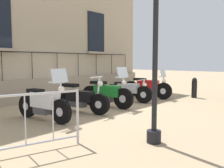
% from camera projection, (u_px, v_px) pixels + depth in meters
% --- Properties ---
extents(ground_plane, '(60.00, 60.00, 0.00)m').
position_uv_depth(ground_plane, '(102.00, 106.00, 8.79)').
color(ground_plane, tan).
extents(building_facade, '(0.82, 11.03, 6.62)m').
position_uv_depth(building_facade, '(50.00, 22.00, 10.34)').
color(building_facade, tan).
rests_on(building_facade, ground_plane).
extents(motorcycle_white, '(1.99, 0.60, 1.39)m').
position_uv_depth(motorcycle_white, '(44.00, 104.00, 6.58)').
color(motorcycle_white, black).
rests_on(motorcycle_white, ground_plane).
extents(motorcycle_black, '(2.13, 0.72, 1.12)m').
position_uv_depth(motorcycle_black, '(79.00, 99.00, 7.66)').
color(motorcycle_black, black).
rests_on(motorcycle_black, ground_plane).
extents(motorcycle_green, '(2.07, 0.70, 1.38)m').
position_uv_depth(motorcycle_green, '(107.00, 93.00, 8.51)').
color(motorcycle_green, black).
rests_on(motorcycle_green, ground_plane).
extents(motorcycle_silver, '(2.02, 0.73, 0.89)m').
position_uv_depth(motorcycle_silver, '(128.00, 91.00, 9.61)').
color(motorcycle_silver, black).
rests_on(motorcycle_silver, ground_plane).
extents(motorcycle_red, '(2.20, 0.57, 1.27)m').
position_uv_depth(motorcycle_red, '(147.00, 87.00, 10.58)').
color(motorcycle_red, black).
rests_on(motorcycle_red, ground_plane).
extents(crowd_barrier, '(0.74, 2.38, 1.05)m').
position_uv_depth(crowd_barrier, '(10.00, 123.00, 4.09)').
color(crowd_barrier, '#B7B7BF').
rests_on(crowd_barrier, ground_plane).
extents(bollard, '(0.22, 0.22, 0.87)m').
position_uv_depth(bollard, '(194.00, 88.00, 10.66)').
color(bollard, black).
rests_on(bollard, ground_plane).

